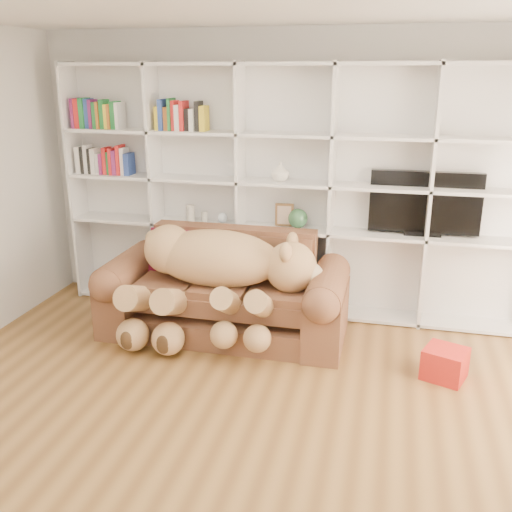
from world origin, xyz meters
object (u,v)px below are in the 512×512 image
(teddy_bear, at_px, (215,272))
(gift_box, at_px, (445,364))
(sofa, at_px, (226,296))
(tv, at_px, (425,204))

(teddy_bear, bearing_deg, gift_box, -10.31)
(sofa, height_order, gift_box, sofa)
(teddy_bear, xyz_separation_m, tv, (1.75, 0.86, 0.51))
(gift_box, relative_size, tv, 0.31)
(gift_box, bearing_deg, teddy_bear, 173.21)
(gift_box, bearing_deg, tv, 100.43)
(teddy_bear, bearing_deg, sofa, 74.42)
(sofa, xyz_separation_m, tv, (1.71, 0.68, 0.81))
(sofa, distance_m, tv, 2.01)
(teddy_bear, relative_size, gift_box, 5.53)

